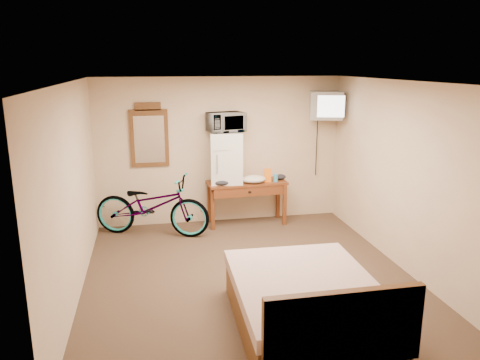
{
  "coord_description": "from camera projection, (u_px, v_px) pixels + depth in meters",
  "views": [
    {
      "loc": [
        -1.21,
        -5.52,
        2.72
      ],
      "look_at": [
        0.0,
        0.57,
        1.16
      ],
      "focal_mm": 35.0,
      "sensor_mm": 36.0,
      "label": 1
    }
  ],
  "objects": [
    {
      "name": "room",
      "position": [
        249.0,
        184.0,
        5.84
      ],
      "size": [
        4.6,
        4.64,
        2.5
      ],
      "color": "#3D281E",
      "rests_on": "ground"
    },
    {
      "name": "desk",
      "position": [
        247.0,
        189.0,
        7.97
      ],
      "size": [
        1.37,
        0.59,
        0.75
      ],
      "color": "brown",
      "rests_on": "floor"
    },
    {
      "name": "mini_fridge",
      "position": [
        226.0,
        157.0,
        7.83
      ],
      "size": [
        0.58,
        0.56,
        0.86
      ],
      "color": "white",
      "rests_on": "desk"
    },
    {
      "name": "microwave",
      "position": [
        226.0,
        122.0,
        7.69
      ],
      "size": [
        0.66,
        0.52,
        0.32
      ],
      "primitive_type": "imported",
      "rotation": [
        0.0,
        0.0,
        0.24
      ],
      "color": "white",
      "rests_on": "mini_fridge"
    },
    {
      "name": "snack_bag",
      "position": [
        268.0,
        175.0,
        7.93
      ],
      "size": [
        0.12,
        0.08,
        0.23
      ],
      "primitive_type": "cube",
      "rotation": [
        0.0,
        0.0,
        -0.08
      ],
      "color": "orange",
      "rests_on": "desk"
    },
    {
      "name": "blue_cup",
      "position": [
        276.0,
        178.0,
        7.95
      ],
      "size": [
        0.07,
        0.07,
        0.13
      ],
      "primitive_type": "cylinder",
      "color": "#3B98C8",
      "rests_on": "desk"
    },
    {
      "name": "cloth_cream",
      "position": [
        254.0,
        179.0,
        7.88
      ],
      "size": [
        0.41,
        0.31,
        0.12
      ],
      "primitive_type": "ellipsoid",
      "color": "beige",
      "rests_on": "desk"
    },
    {
      "name": "cloth_dark_a",
      "position": [
        222.0,
        182.0,
        7.72
      ],
      "size": [
        0.26,
        0.2,
        0.1
      ],
      "primitive_type": "ellipsoid",
      "color": "black",
      "rests_on": "desk"
    },
    {
      "name": "cloth_dark_b",
      "position": [
        280.0,
        177.0,
        8.1
      ],
      "size": [
        0.2,
        0.17,
        0.09
      ],
      "primitive_type": "ellipsoid",
      "color": "black",
      "rests_on": "desk"
    },
    {
      "name": "crt_television",
      "position": [
        326.0,
        105.0,
        7.91
      ],
      "size": [
        0.64,
        0.67,
        0.47
      ],
      "color": "black",
      "rests_on": "room"
    },
    {
      "name": "wall_mirror",
      "position": [
        149.0,
        136.0,
        7.7
      ],
      "size": [
        0.63,
        0.04,
        1.06
      ],
      "color": "brown",
      "rests_on": "room"
    },
    {
      "name": "bicycle",
      "position": [
        152.0,
        206.0,
        7.5
      ],
      "size": [
        1.99,
        1.25,
        0.99
      ],
      "primitive_type": "imported",
      "rotation": [
        0.0,
        0.0,
        1.23
      ],
      "color": "black",
      "rests_on": "floor"
    },
    {
      "name": "bed",
      "position": [
        308.0,
        304.0,
        4.82
      ],
      "size": [
        1.5,
        1.98,
        0.9
      ],
      "color": "brown",
      "rests_on": "floor"
    }
  ]
}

